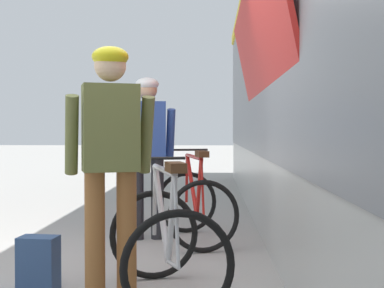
# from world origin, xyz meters

# --- Properties ---
(ground_plane) EXTENTS (80.00, 80.00, 0.00)m
(ground_plane) POSITION_xyz_m (0.00, 0.00, 0.00)
(ground_plane) COLOR #A09E99
(cyclist_near_in_blue) EXTENTS (0.65, 0.39, 1.76)m
(cyclist_near_in_blue) POSITION_xyz_m (0.08, 1.71, 1.05)
(cyclist_near_in_blue) COLOR #232328
(cyclist_near_in_blue) RESTS_ON ground
(cyclist_far_in_olive) EXTENTS (0.66, 0.44, 1.76)m
(cyclist_far_in_olive) POSITION_xyz_m (0.07, -0.34, 1.05)
(cyclist_far_in_olive) COLOR #935B2D
(cyclist_far_in_olive) RESTS_ON ground
(bicycle_near_red) EXTENTS (0.92, 1.20, 0.99)m
(bicycle_near_red) POSITION_xyz_m (0.59, 1.57, 0.40)
(bicycle_near_red) COLOR black
(bicycle_near_red) RESTS_ON ground
(bicycle_far_silver) EXTENTS (0.95, 1.21, 0.99)m
(bicycle_far_silver) POSITION_xyz_m (0.45, -0.33, 0.40)
(bicycle_far_silver) COLOR black
(bicycle_far_silver) RESTS_ON ground
(backpack_on_platform) EXTENTS (0.30, 0.21, 0.40)m
(backpack_on_platform) POSITION_xyz_m (-0.50, -0.15, 0.20)
(backpack_on_platform) COLOR navy
(backpack_on_platform) RESTS_ON ground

